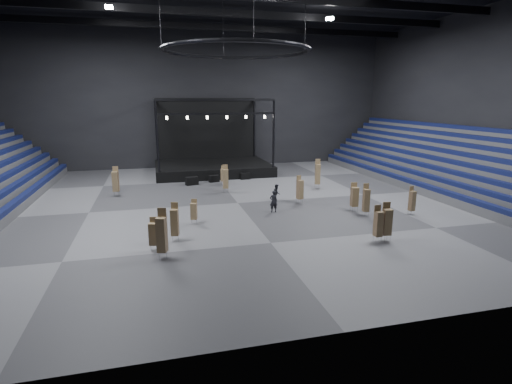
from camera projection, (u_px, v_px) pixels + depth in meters
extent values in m
plane|color=#555558|center=(238.00, 203.00, 35.79)|extent=(50.00, 50.00, 0.00)
cube|color=black|center=(205.00, 100.00, 53.54)|extent=(50.00, 0.20, 18.00)
cube|color=black|center=(358.00, 102.00, 13.92)|extent=(50.00, 0.20, 18.00)
cube|color=black|center=(482.00, 100.00, 39.75)|extent=(0.20, 42.00, 18.00)
cube|color=black|center=(11.00, 206.00, 31.20)|extent=(0.59, 40.00, 0.40)
cube|color=#4B4B4E|center=(442.00, 186.00, 40.86)|extent=(7.20, 40.00, 0.75)
cube|color=black|center=(415.00, 182.00, 39.93)|extent=(0.59, 40.00, 0.40)
cube|color=#4B4B4E|center=(446.00, 182.00, 40.88)|extent=(6.30, 40.00, 1.50)
cube|color=black|center=(423.00, 175.00, 39.98)|extent=(0.59, 40.00, 0.40)
cube|color=#4B4B4E|center=(450.00, 179.00, 40.90)|extent=(5.40, 40.00, 2.25)
cube|color=black|center=(432.00, 167.00, 40.02)|extent=(0.59, 40.00, 0.40)
cube|color=#4B4B4E|center=(455.00, 175.00, 40.92)|extent=(4.50, 40.00, 3.00)
cube|color=black|center=(440.00, 159.00, 40.07)|extent=(0.59, 40.00, 0.40)
cube|color=#4B4B4E|center=(459.00, 171.00, 40.95)|extent=(3.60, 40.00, 3.75)
cube|color=black|center=(449.00, 151.00, 40.12)|extent=(0.59, 40.00, 0.40)
cube|color=#4B4B4E|center=(463.00, 167.00, 40.97)|extent=(2.70, 40.00, 4.50)
cube|color=black|center=(457.00, 144.00, 40.16)|extent=(0.59, 40.00, 0.40)
cube|color=#4B4B4E|center=(467.00, 164.00, 40.99)|extent=(1.80, 40.00, 5.25)
cube|color=black|center=(465.00, 136.00, 40.21)|extent=(0.59, 40.00, 0.40)
cube|color=#4B4B4E|center=(471.00, 160.00, 41.02)|extent=(0.90, 40.00, 6.00)
cube|color=black|center=(474.00, 128.00, 40.25)|extent=(0.59, 40.00, 0.40)
cube|color=black|center=(213.00, 168.00, 50.27)|extent=(14.00, 10.00, 1.20)
cube|color=black|center=(207.00, 129.00, 53.75)|extent=(13.30, 0.30, 8.00)
cylinder|color=black|center=(157.00, 137.00, 43.31)|extent=(0.24, 0.24, 7.80)
cylinder|color=black|center=(156.00, 130.00, 51.99)|extent=(0.24, 0.24, 7.80)
cylinder|color=black|center=(274.00, 134.00, 46.49)|extent=(0.24, 0.24, 7.80)
cylinder|color=black|center=(254.00, 128.00, 55.17)|extent=(0.24, 0.24, 7.80)
cube|color=black|center=(217.00, 100.00, 44.01)|extent=(13.40, 0.25, 0.25)
cube|color=black|center=(206.00, 100.00, 52.69)|extent=(13.40, 0.25, 0.25)
cube|color=black|center=(217.00, 114.00, 44.36)|extent=(13.40, 0.20, 0.20)
cylinder|color=white|center=(167.00, 118.00, 43.12)|extent=(0.24, 0.24, 0.35)
cylinder|color=white|center=(187.00, 118.00, 43.65)|extent=(0.24, 0.24, 0.35)
cylinder|color=white|center=(207.00, 117.00, 44.18)|extent=(0.24, 0.24, 0.35)
cylinder|color=white|center=(227.00, 117.00, 44.71)|extent=(0.24, 0.24, 0.35)
cylinder|color=white|center=(246.00, 117.00, 45.24)|extent=(0.24, 0.24, 0.35)
cylinder|color=white|center=(265.00, 117.00, 45.77)|extent=(0.24, 0.24, 0.35)
torus|color=black|center=(236.00, 50.00, 32.82)|extent=(12.30, 12.30, 0.30)
cylinder|color=black|center=(305.00, 21.00, 33.69)|extent=(0.04, 0.04, 5.00)
cylinder|color=black|center=(223.00, 30.00, 37.91)|extent=(0.04, 0.04, 5.00)
cylinder|color=black|center=(160.00, 14.00, 30.80)|extent=(0.04, 0.04, 5.00)
cylinder|color=black|center=(254.00, 1.00, 26.59)|extent=(0.04, 0.04, 5.00)
cube|color=black|center=(221.00, 13.00, 38.46)|extent=(49.00, 0.35, 0.70)
cube|color=black|center=(210.00, 27.00, 46.01)|extent=(49.00, 0.35, 0.70)
cube|color=white|center=(109.00, 7.00, 33.36)|extent=(0.60, 0.60, 0.25)
cube|color=white|center=(330.00, 19.00, 38.18)|extent=(0.60, 0.60, 0.25)
cube|color=black|center=(192.00, 181.00, 43.20)|extent=(1.44, 0.96, 0.88)
cube|color=black|center=(214.00, 179.00, 44.77)|extent=(1.24, 0.85, 0.75)
cube|color=black|center=(245.00, 176.00, 46.26)|extent=(1.16, 0.60, 0.76)
cylinder|color=silver|center=(224.00, 191.00, 39.57)|extent=(0.03, 0.03, 0.43)
cylinder|color=silver|center=(223.00, 190.00, 39.95)|extent=(0.03, 0.03, 0.43)
cylinder|color=silver|center=(228.00, 191.00, 39.66)|extent=(0.03, 0.03, 0.43)
cylinder|color=silver|center=(227.00, 190.00, 40.05)|extent=(0.03, 0.03, 0.43)
cube|color=olive|center=(226.00, 179.00, 39.54)|extent=(0.56, 0.56, 1.88)
cube|color=olive|center=(225.00, 170.00, 39.55)|extent=(0.50, 0.11, 1.03)
cylinder|color=silver|center=(410.00, 213.00, 31.94)|extent=(0.03, 0.03, 0.35)
cylinder|color=silver|center=(408.00, 212.00, 32.25)|extent=(0.03, 0.03, 0.35)
cylinder|color=silver|center=(414.00, 213.00, 32.02)|extent=(0.03, 0.03, 0.35)
cylinder|color=silver|center=(412.00, 212.00, 32.33)|extent=(0.03, 0.03, 0.35)
cube|color=olive|center=(412.00, 201.00, 31.91)|extent=(0.47, 0.47, 1.61)
cube|color=olive|center=(411.00, 191.00, 31.89)|extent=(0.40, 0.11, 0.88)
cylinder|color=silver|center=(222.00, 183.00, 43.07)|extent=(0.03, 0.03, 0.41)
cylinder|color=silver|center=(221.00, 183.00, 43.44)|extent=(0.03, 0.03, 0.41)
cylinder|color=silver|center=(225.00, 183.00, 43.17)|extent=(0.03, 0.03, 0.41)
cylinder|color=silver|center=(225.00, 182.00, 43.53)|extent=(0.03, 0.03, 0.41)
cube|color=olive|center=(223.00, 175.00, 43.10)|extent=(0.62, 0.62, 1.34)
cube|color=olive|center=(223.00, 169.00, 43.16)|extent=(0.47, 0.20, 0.74)
cylinder|color=silver|center=(316.00, 187.00, 41.43)|extent=(0.03, 0.03, 0.44)
cylinder|color=silver|center=(315.00, 186.00, 41.83)|extent=(0.03, 0.03, 0.44)
cylinder|color=silver|center=(320.00, 186.00, 41.53)|extent=(0.03, 0.03, 0.44)
cylinder|color=silver|center=(318.00, 186.00, 41.93)|extent=(0.03, 0.03, 0.44)
cube|color=olive|center=(318.00, 174.00, 41.39)|extent=(0.66, 0.66, 2.08)
cube|color=olive|center=(318.00, 164.00, 41.38)|extent=(0.51, 0.21, 1.15)
cylinder|color=silver|center=(353.00, 210.00, 32.80)|extent=(0.03, 0.03, 0.46)
cylinder|color=silver|center=(350.00, 208.00, 33.21)|extent=(0.03, 0.03, 0.46)
cylinder|color=silver|center=(357.00, 209.00, 32.91)|extent=(0.03, 0.03, 0.46)
cylinder|color=silver|center=(355.00, 208.00, 33.32)|extent=(0.03, 0.03, 0.46)
cube|color=olive|center=(354.00, 197.00, 32.83)|extent=(0.59, 0.59, 1.59)
cube|color=olive|center=(354.00, 187.00, 32.88)|extent=(0.53, 0.11, 0.87)
cylinder|color=silver|center=(159.00, 257.00, 23.05)|extent=(0.03, 0.03, 0.45)
cylinder|color=silver|center=(159.00, 254.00, 23.45)|extent=(0.03, 0.03, 0.45)
cylinder|color=silver|center=(167.00, 256.00, 23.15)|extent=(0.03, 0.03, 0.45)
cylinder|color=silver|center=(167.00, 253.00, 23.55)|extent=(0.03, 0.03, 0.45)
cube|color=olive|center=(162.00, 235.00, 23.01)|extent=(0.69, 0.69, 2.06)
cube|color=olive|center=(162.00, 217.00, 23.00)|extent=(0.50, 0.24, 1.13)
cylinder|color=silver|center=(385.00, 239.00, 25.96)|extent=(0.03, 0.03, 0.44)
cylinder|color=silver|center=(381.00, 237.00, 26.35)|extent=(0.03, 0.03, 0.44)
cylinder|color=silver|center=(390.00, 239.00, 26.06)|extent=(0.03, 0.03, 0.44)
cylinder|color=silver|center=(387.00, 236.00, 26.45)|extent=(0.03, 0.03, 0.44)
cube|color=olive|center=(387.00, 222.00, 25.96)|extent=(0.59, 0.59, 1.73)
cube|color=olive|center=(386.00, 209.00, 25.98)|extent=(0.51, 0.13, 0.95)
cylinder|color=silver|center=(151.00, 249.00, 24.28)|extent=(0.03, 0.03, 0.41)
cylinder|color=silver|center=(151.00, 247.00, 24.64)|extent=(0.03, 0.03, 0.41)
cylinder|color=silver|center=(158.00, 248.00, 24.37)|extent=(0.03, 0.03, 0.41)
cylinder|color=silver|center=(157.00, 246.00, 24.73)|extent=(0.03, 0.03, 0.41)
cube|color=olive|center=(153.00, 234.00, 24.30)|extent=(0.60, 0.60, 1.38)
cube|color=olive|center=(154.00, 223.00, 24.35)|extent=(0.47, 0.18, 0.76)
cylinder|color=silver|center=(376.00, 240.00, 25.84)|extent=(0.03, 0.03, 0.39)
cylinder|color=silver|center=(373.00, 238.00, 26.19)|extent=(0.03, 0.03, 0.39)
cylinder|color=silver|center=(381.00, 240.00, 25.93)|extent=(0.03, 0.03, 0.39)
cylinder|color=silver|center=(378.00, 238.00, 26.28)|extent=(0.03, 0.03, 0.39)
cube|color=olive|center=(378.00, 224.00, 25.83)|extent=(0.49, 0.49, 1.66)
cube|color=olive|center=(377.00, 212.00, 25.83)|extent=(0.45, 0.08, 0.91)
cylinder|color=silver|center=(364.00, 214.00, 31.59)|extent=(0.03, 0.03, 0.38)
cylinder|color=silver|center=(362.00, 213.00, 31.94)|extent=(0.03, 0.03, 0.38)
cylinder|color=silver|center=(369.00, 214.00, 31.68)|extent=(0.03, 0.03, 0.38)
cylinder|color=silver|center=(366.00, 213.00, 32.03)|extent=(0.03, 0.03, 0.38)
cube|color=olive|center=(366.00, 200.00, 31.56)|extent=(0.53, 0.53, 1.80)
cube|color=olive|center=(366.00, 189.00, 31.55)|extent=(0.45, 0.12, 0.99)
cylinder|color=silver|center=(173.00, 239.00, 25.99)|extent=(0.03, 0.03, 0.40)
cylinder|color=silver|center=(172.00, 237.00, 26.35)|extent=(0.03, 0.03, 0.40)
cylinder|color=silver|center=(178.00, 239.00, 26.09)|extent=(0.03, 0.03, 0.40)
cylinder|color=silver|center=(178.00, 237.00, 26.44)|extent=(0.03, 0.03, 0.40)
cube|color=olive|center=(175.00, 222.00, 25.97)|extent=(0.58, 0.58, 1.76)
cube|color=olive|center=(175.00, 209.00, 25.98)|extent=(0.46, 0.17, 0.97)
cylinder|color=silver|center=(114.00, 194.00, 38.13)|extent=(0.03, 0.03, 0.45)
cylinder|color=silver|center=(114.00, 193.00, 38.54)|extent=(0.03, 0.03, 0.45)
cylinder|color=silver|center=(119.00, 194.00, 38.23)|extent=(0.03, 0.03, 0.45)
cylinder|color=silver|center=(119.00, 193.00, 38.64)|extent=(0.03, 0.03, 0.45)
cube|color=olive|center=(116.00, 182.00, 38.12)|extent=(0.64, 0.64, 1.91)
cube|color=olive|center=(116.00, 172.00, 38.13)|extent=(0.52, 0.16, 1.05)
cylinder|color=silver|center=(298.00, 202.00, 35.46)|extent=(0.03, 0.03, 0.40)
cylinder|color=silver|center=(297.00, 201.00, 35.82)|extent=(0.03, 0.03, 0.40)
cylinder|color=silver|center=(302.00, 201.00, 35.55)|extent=(0.03, 0.03, 0.40)
cylinder|color=silver|center=(301.00, 200.00, 35.91)|extent=(0.03, 0.03, 0.40)
cube|color=olive|center=(300.00, 190.00, 35.45)|extent=(0.62, 0.62, 1.70)
cube|color=olive|center=(299.00, 180.00, 35.43)|extent=(0.46, 0.21, 0.93)
cylinder|color=silver|center=(192.00, 222.00, 29.55)|extent=(0.03, 0.03, 0.37)
cylinder|color=silver|center=(192.00, 221.00, 29.89)|extent=(0.03, 0.03, 0.37)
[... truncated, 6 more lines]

